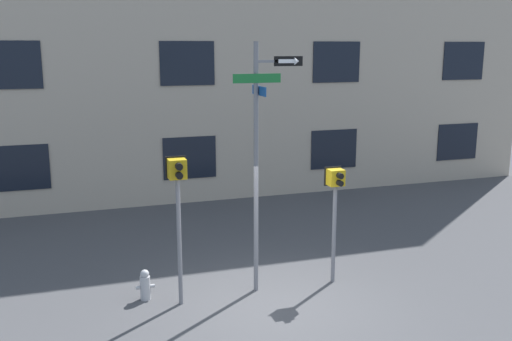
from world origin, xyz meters
TOP-DOWN VIEW (x-y plane):
  - ground_plane at (0.00, 0.00)m, footprint 60.00×60.00m
  - building_facade at (-0.00, 7.91)m, footprint 24.00×0.63m
  - street_sign_pole at (-0.01, 0.85)m, footprint 1.36×0.76m
  - pedestrian_signal_left at (-1.60, 0.70)m, footprint 0.37×0.40m
  - pedestrian_signal_right at (1.53, 0.76)m, footprint 0.36×0.40m
  - fire_hydrant at (-2.21, 1.10)m, footprint 0.35×0.19m

SIDE VIEW (x-z plane):
  - ground_plane at x=0.00m, z-range 0.00..0.00m
  - fire_hydrant at x=-2.21m, z-range -0.01..0.58m
  - pedestrian_signal_right at x=1.53m, z-range 0.65..3.02m
  - pedestrian_signal_left at x=-1.60m, z-range 0.77..3.55m
  - street_sign_pole at x=-0.01m, z-range 0.42..5.20m
  - building_facade at x=0.00m, z-range 0.00..11.23m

